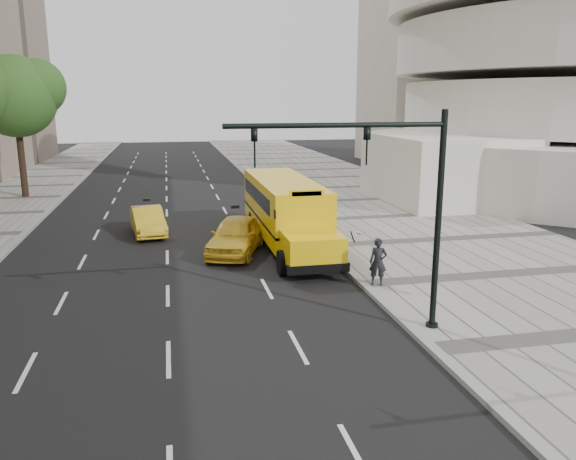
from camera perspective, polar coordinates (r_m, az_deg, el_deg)
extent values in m
plane|color=black|center=(24.88, -9.86, -2.61)|extent=(140.00, 140.00, 0.00)
cube|color=gray|center=(27.93, 15.54, -1.01)|extent=(12.00, 140.00, 0.15)
cube|color=gray|center=(25.75, 3.59, -1.72)|extent=(0.30, 140.00, 0.15)
cylinder|color=white|center=(49.08, 27.02, 6.23)|extent=(32.00, 32.00, 4.00)
cube|color=white|center=(38.58, 15.55, 5.99)|extent=(8.00, 10.00, 4.40)
cylinder|color=black|center=(42.42, -25.47, 6.97)|extent=(0.44, 0.44, 6.11)
sphere|color=#244818|center=(42.27, -25.98, 12.10)|extent=(5.39, 5.39, 5.39)
sphere|color=#244818|center=(42.28, -24.15, 13.09)|extent=(3.77, 3.77, 3.77)
cube|color=yellow|center=(26.61, -0.43, 2.54)|extent=(2.50, 9.00, 2.45)
cube|color=yellow|center=(21.52, 2.52, -1.85)|extent=(2.20, 2.00, 1.10)
cube|color=black|center=(20.86, 3.11, -3.92)|extent=(2.38, 0.25, 0.35)
cube|color=black|center=(26.71, -0.43, 1.43)|extent=(2.52, 9.00, 0.12)
cube|color=black|center=(22.26, 1.86, 1.69)|extent=(2.05, 0.10, 0.90)
cube|color=black|center=(27.01, -0.65, 3.72)|extent=(2.52, 7.50, 0.70)
cube|color=yellow|center=(22.11, 1.89, 3.72)|extent=(1.40, 0.12, 0.28)
ellipsoid|color=silver|center=(20.47, 7.65, -0.44)|extent=(0.32, 0.32, 0.14)
cylinder|color=black|center=(20.64, 6.80, -0.87)|extent=(0.36, 0.47, 0.58)
cylinder|color=black|center=(21.72, -0.59, -3.35)|extent=(0.30, 1.00, 1.00)
cylinder|color=black|center=(22.26, 5.13, -2.99)|extent=(0.30, 1.00, 1.00)
cylinder|color=black|center=(26.67, -2.81, -0.25)|extent=(0.30, 1.00, 1.00)
cylinder|color=black|center=(27.11, 1.91, -0.02)|extent=(0.30, 1.00, 1.00)
cylinder|color=black|center=(29.08, -3.60, 0.86)|extent=(0.30, 1.00, 1.00)
cylinder|color=black|center=(29.49, 0.74, 1.05)|extent=(0.30, 1.00, 1.00)
imported|color=gold|center=(24.86, -5.33, -0.54)|extent=(3.42, 5.14, 1.63)
imported|color=gold|center=(29.15, -14.05, 0.90)|extent=(2.01, 4.34, 1.38)
imported|color=black|center=(20.30, 9.14, -3.21)|extent=(0.73, 0.60, 1.71)
cylinder|color=black|center=(16.36, 14.99, 0.48)|extent=(0.18, 0.18, 6.40)
cylinder|color=black|center=(17.27, 14.39, -9.52)|extent=(0.36, 0.36, 0.25)
cylinder|color=black|center=(14.87, 5.10, 10.56)|extent=(6.00, 0.14, 0.14)
imported|color=black|center=(15.16, 7.98, 8.45)|extent=(0.16, 0.20, 1.00)
imported|color=black|center=(14.41, -3.43, 8.32)|extent=(0.16, 0.20, 1.00)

